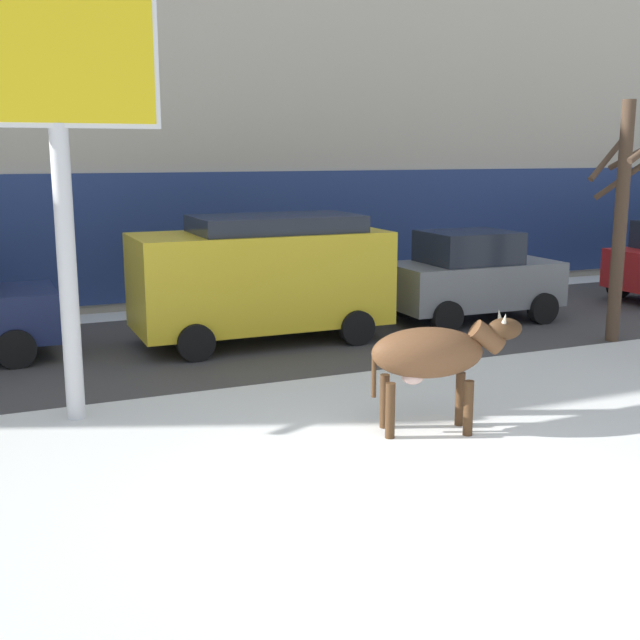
{
  "coord_description": "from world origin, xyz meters",
  "views": [
    {
      "loc": [
        -3.98,
        -6.78,
        3.47
      ],
      "look_at": [
        0.58,
        3.67,
        1.1
      ],
      "focal_mm": 45.87,
      "sensor_mm": 36.0,
      "label": 1
    }
  ],
  "objects_px": {
    "cow_brown": "(433,355)",
    "bare_tree_left_lot": "(621,214)",
    "car_yellow_van": "(262,275)",
    "pedestrian_by_cars": "(362,261)",
    "billboard": "(55,80)",
    "car_grey_hatchback": "(472,276)"
  },
  "relations": [
    {
      "from": "cow_brown",
      "to": "pedestrian_by_cars",
      "type": "distance_m",
      "value": 9.68
    },
    {
      "from": "bare_tree_left_lot",
      "to": "pedestrian_by_cars",
      "type": "bearing_deg",
      "value": 110.48
    },
    {
      "from": "pedestrian_by_cars",
      "to": "car_yellow_van",
      "type": "bearing_deg",
      "value": -137.29
    },
    {
      "from": "car_yellow_van",
      "to": "car_grey_hatchback",
      "type": "bearing_deg",
      "value": 0.63
    },
    {
      "from": "car_grey_hatchback",
      "to": "bare_tree_left_lot",
      "type": "bearing_deg",
      "value": -60.82
    },
    {
      "from": "car_yellow_van",
      "to": "bare_tree_left_lot",
      "type": "relative_size",
      "value": 1.06
    },
    {
      "from": "cow_brown",
      "to": "bare_tree_left_lot",
      "type": "relative_size",
      "value": 0.44
    },
    {
      "from": "cow_brown",
      "to": "billboard",
      "type": "distance_m",
      "value": 5.71
    },
    {
      "from": "cow_brown",
      "to": "pedestrian_by_cars",
      "type": "relative_size",
      "value": 1.11
    },
    {
      "from": "car_yellow_van",
      "to": "pedestrian_by_cars",
      "type": "distance_m",
      "value": 5.16
    },
    {
      "from": "car_yellow_van",
      "to": "pedestrian_by_cars",
      "type": "xyz_separation_m",
      "value": [
        3.78,
        3.49,
        -0.36
      ]
    },
    {
      "from": "billboard",
      "to": "pedestrian_by_cars",
      "type": "relative_size",
      "value": 3.21
    },
    {
      "from": "billboard",
      "to": "car_grey_hatchback",
      "type": "distance_m",
      "value": 9.59
    },
    {
      "from": "car_yellow_van",
      "to": "bare_tree_left_lot",
      "type": "bearing_deg",
      "value": -22.64
    },
    {
      "from": "cow_brown",
      "to": "billboard",
      "type": "height_order",
      "value": "billboard"
    },
    {
      "from": "billboard",
      "to": "car_grey_hatchback",
      "type": "bearing_deg",
      "value": 21.35
    },
    {
      "from": "billboard",
      "to": "bare_tree_left_lot",
      "type": "xyz_separation_m",
      "value": [
        9.79,
        0.71,
        -1.97
      ]
    },
    {
      "from": "pedestrian_by_cars",
      "to": "car_grey_hatchback",
      "type": "bearing_deg",
      "value": -76.73
    },
    {
      "from": "cow_brown",
      "to": "car_grey_hatchback",
      "type": "distance_m",
      "value": 7.06
    },
    {
      "from": "bare_tree_left_lot",
      "to": "car_yellow_van",
      "type": "bearing_deg",
      "value": 157.36
    },
    {
      "from": "car_yellow_van",
      "to": "bare_tree_left_lot",
      "type": "xyz_separation_m",
      "value": [
        6.02,
        -2.51,
        1.1
      ]
    },
    {
      "from": "car_yellow_van",
      "to": "bare_tree_left_lot",
      "type": "distance_m",
      "value": 6.61
    }
  ]
}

